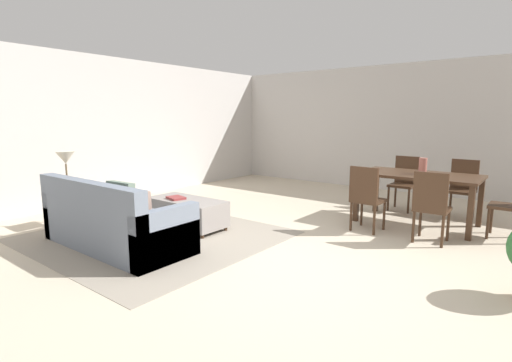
% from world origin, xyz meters
% --- Properties ---
extents(ground_plane, '(10.80, 10.80, 0.00)m').
position_xyz_m(ground_plane, '(0.00, 0.00, 0.00)').
color(ground_plane, beige).
extents(wall_back, '(9.00, 0.12, 2.70)m').
position_xyz_m(wall_back, '(0.00, 5.00, 1.35)').
color(wall_back, beige).
rests_on(wall_back, ground_plane).
extents(wall_left, '(0.12, 11.00, 2.70)m').
position_xyz_m(wall_left, '(-4.50, 0.50, 1.35)').
color(wall_left, beige).
rests_on(wall_left, ground_plane).
extents(area_rug, '(3.00, 2.80, 0.01)m').
position_xyz_m(area_rug, '(-1.91, -0.32, 0.00)').
color(area_rug, gray).
rests_on(area_rug, ground_plane).
extents(couch, '(2.04, 0.85, 0.86)m').
position_xyz_m(couch, '(-1.95, -0.91, 0.30)').
color(couch, slate).
rests_on(couch, ground_plane).
extents(ottoman_table, '(1.18, 0.55, 0.42)m').
position_xyz_m(ottoman_table, '(-1.88, 0.22, 0.24)').
color(ottoman_table, gray).
rests_on(ottoman_table, ground_plane).
extents(side_table, '(0.40, 0.40, 0.58)m').
position_xyz_m(side_table, '(-3.27, -0.80, 0.46)').
color(side_table, olive).
rests_on(side_table, ground_plane).
extents(table_lamp, '(0.26, 0.26, 0.53)m').
position_xyz_m(table_lamp, '(-3.27, -0.80, 0.99)').
color(table_lamp, brown).
rests_on(table_lamp, side_table).
extents(dining_table, '(1.67, 0.93, 0.76)m').
position_xyz_m(dining_table, '(0.67, 2.47, 0.67)').
color(dining_table, '#422B1C').
rests_on(dining_table, ground_plane).
extents(dining_chair_near_left, '(0.42, 0.42, 0.92)m').
position_xyz_m(dining_chair_near_left, '(0.23, 1.62, 0.52)').
color(dining_chair_near_left, '#422B1C').
rests_on(dining_chair_near_left, ground_plane).
extents(dining_chair_near_right, '(0.41, 0.41, 0.92)m').
position_xyz_m(dining_chair_near_right, '(1.07, 1.62, 0.52)').
color(dining_chair_near_right, '#422B1C').
rests_on(dining_chair_near_right, ground_plane).
extents(dining_chair_far_left, '(0.41, 0.41, 0.92)m').
position_xyz_m(dining_chair_far_left, '(0.23, 3.31, 0.52)').
color(dining_chair_far_left, '#422B1C').
rests_on(dining_chair_far_left, ground_plane).
extents(dining_chair_far_right, '(0.42, 0.42, 0.92)m').
position_xyz_m(dining_chair_far_right, '(1.12, 3.33, 0.52)').
color(dining_chair_far_right, '#422B1C').
rests_on(dining_chair_far_right, ground_plane).
extents(vase_centerpiece, '(0.11, 0.11, 0.24)m').
position_xyz_m(vase_centerpiece, '(0.72, 2.47, 0.88)').
color(vase_centerpiece, '#B26659').
rests_on(vase_centerpiece, dining_table).
extents(book_on_ottoman, '(0.30, 0.25, 0.03)m').
position_xyz_m(book_on_ottoman, '(-2.01, 0.14, 0.44)').
color(book_on_ottoman, maroon).
rests_on(book_on_ottoman, ottoman_table).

